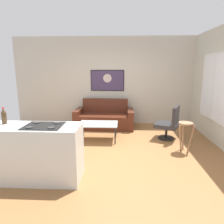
% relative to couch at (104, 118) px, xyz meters
% --- Properties ---
extents(ground, '(6.40, 6.40, 0.04)m').
position_rel_couch_xyz_m(ground, '(0.21, -1.87, -0.30)').
color(ground, '#946338').
extents(back_wall, '(6.40, 0.05, 2.80)m').
position_rel_couch_xyz_m(back_wall, '(0.21, 0.55, 1.12)').
color(back_wall, beige).
rests_on(back_wall, ground).
extents(couch, '(1.82, 0.89, 0.86)m').
position_rel_couch_xyz_m(couch, '(0.00, 0.00, 0.00)').
color(couch, '#4E2215').
rests_on(couch, ground).
extents(coffee_table, '(0.98, 0.64, 0.44)m').
position_rel_couch_xyz_m(coffee_table, '(-0.06, -1.17, 0.12)').
color(coffee_table, silver).
rests_on(coffee_table, ground).
extents(armchair, '(0.74, 0.75, 0.88)m').
position_rel_couch_xyz_m(armchair, '(1.77, -1.02, 0.15)').
color(armchair, black).
rests_on(armchair, ground).
extents(bar_stool, '(0.35, 0.34, 0.67)m').
position_rel_couch_xyz_m(bar_stool, '(1.92, -1.81, 0.22)').
color(bar_stool, '#A47653').
rests_on(bar_stool, ground).
extents(kitchen_counter, '(1.79, 0.61, 0.94)m').
position_rel_couch_xyz_m(kitchen_counter, '(-1.03, -3.07, 0.18)').
color(kitchen_counter, silver).
rests_on(kitchen_counter, ground).
extents(soda_bottle_2, '(0.08, 0.08, 0.28)m').
position_rel_couch_xyz_m(soda_bottle_2, '(-1.40, -2.97, 0.76)').
color(soda_bottle_2, '#4C3620').
rests_on(soda_bottle_2, kitchen_counter).
extents(wall_painting, '(1.09, 0.03, 0.67)m').
position_rel_couch_xyz_m(wall_painting, '(0.06, 0.51, 1.14)').
color(wall_painting, black).
extents(window, '(0.03, 1.43, 1.67)m').
position_rel_couch_xyz_m(window, '(2.80, -0.97, 1.08)').
color(window, silver).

